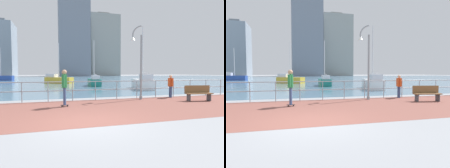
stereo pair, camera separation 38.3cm
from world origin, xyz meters
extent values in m
plane|color=gray|center=(0.00, 40.00, 0.00)|extent=(220.00, 220.00, 0.00)
cube|color=brown|center=(0.00, 2.45, 0.00)|extent=(28.00, 5.98, 0.01)
cube|color=slate|center=(0.00, 50.44, 0.00)|extent=(180.00, 88.00, 0.00)
cylinder|color=#8C99A3|center=(-2.80, 5.44, 0.57)|extent=(0.05, 0.05, 1.15)
cylinder|color=#8C99A3|center=(-1.40, 5.44, 0.57)|extent=(0.05, 0.05, 1.15)
cylinder|color=#8C99A3|center=(0.00, 5.44, 0.57)|extent=(0.05, 0.05, 1.15)
cylinder|color=#8C99A3|center=(1.40, 5.44, 0.57)|extent=(0.05, 0.05, 1.15)
cylinder|color=#8C99A3|center=(2.80, 5.44, 0.57)|extent=(0.05, 0.05, 1.15)
cylinder|color=#8C99A3|center=(4.20, 5.44, 0.57)|extent=(0.05, 0.05, 1.15)
cylinder|color=#8C99A3|center=(5.60, 5.44, 0.57)|extent=(0.05, 0.05, 1.15)
cylinder|color=#8C99A3|center=(7.00, 5.44, 0.57)|extent=(0.05, 0.05, 1.15)
cylinder|color=#8C99A3|center=(8.40, 5.44, 0.57)|extent=(0.05, 0.05, 1.15)
cylinder|color=#8C99A3|center=(9.80, 5.44, 0.57)|extent=(0.05, 0.05, 1.15)
cylinder|color=#8C99A3|center=(11.20, 5.44, 0.57)|extent=(0.05, 0.05, 1.15)
cylinder|color=#8C99A3|center=(0.00, 5.44, 1.15)|extent=(25.20, 0.06, 0.06)
cylinder|color=#8C99A3|center=(0.00, 5.44, 0.63)|extent=(25.20, 0.06, 0.06)
cylinder|color=gray|center=(4.21, 4.84, 0.10)|extent=(0.19, 0.19, 0.20)
cylinder|color=gray|center=(4.21, 4.84, 2.02)|extent=(0.12, 0.12, 4.05)
cylinder|color=gray|center=(4.15, 4.88, 4.58)|extent=(0.20, 0.18, 0.11)
cylinder|color=gray|center=(4.03, 4.97, 4.54)|extent=(0.21, 0.18, 0.15)
cylinder|color=gray|center=(3.92, 5.05, 4.46)|extent=(0.20, 0.18, 0.18)
cylinder|color=gray|center=(3.84, 5.10, 4.34)|extent=(0.18, 0.16, 0.19)
cylinder|color=gray|center=(3.79, 5.14, 4.19)|extent=(0.15, 0.14, 0.19)
cylinder|color=gray|center=(3.77, 5.15, 4.04)|extent=(0.12, 0.12, 0.17)
cone|color=silver|center=(3.77, 5.15, 3.84)|extent=(0.36, 0.36, 0.22)
cylinder|color=black|center=(-0.44, 3.48, 0.03)|extent=(0.06, 0.04, 0.06)
cylinder|color=black|center=(-0.45, 3.40, 0.03)|extent=(0.06, 0.04, 0.06)
cylinder|color=black|center=(-0.69, 3.50, 0.03)|extent=(0.06, 0.04, 0.06)
cylinder|color=black|center=(-0.70, 3.43, 0.03)|extent=(0.06, 0.04, 0.06)
cube|color=black|center=(-0.57, 3.45, 0.08)|extent=(0.41, 0.15, 0.02)
cylinder|color=#384C7A|center=(-0.56, 3.53, 0.52)|extent=(0.14, 0.14, 0.86)
cylinder|color=#384C7A|center=(-0.58, 3.37, 0.52)|extent=(0.14, 0.14, 0.86)
cube|color=#2D8C4C|center=(-0.57, 3.45, 1.28)|extent=(0.27, 0.36, 0.64)
cylinder|color=#2D8C4C|center=(-0.55, 3.68, 1.29)|extent=(0.10, 0.10, 0.61)
cylinder|color=#2D8C4C|center=(-0.59, 3.22, 1.29)|extent=(0.10, 0.10, 0.61)
sphere|color=tan|center=(-0.57, 3.45, 1.72)|extent=(0.24, 0.24, 0.24)
cylinder|color=#384C7A|center=(6.55, 5.16, 0.38)|extent=(0.14, 0.14, 0.76)
cylinder|color=#384C7A|center=(6.53, 5.01, 0.38)|extent=(0.14, 0.14, 0.76)
cube|color=#D84C1E|center=(6.54, 5.09, 1.04)|extent=(0.28, 0.36, 0.57)
cylinder|color=#D84C1E|center=(6.57, 5.31, 1.06)|extent=(0.10, 0.10, 0.54)
cylinder|color=#D84C1E|center=(6.52, 4.86, 1.06)|extent=(0.10, 0.10, 0.54)
sphere|color=#DBAD89|center=(6.54, 5.09, 1.43)|extent=(0.21, 0.21, 0.21)
cube|color=brown|center=(7.20, 3.15, 0.45)|extent=(1.65, 0.70, 0.06)
cube|color=brown|center=(7.24, 3.36, 0.70)|extent=(1.58, 0.33, 0.44)
cube|color=#3F4247|center=(7.83, 3.03, 0.23)|extent=(0.13, 0.38, 0.45)
cube|color=#3F4247|center=(6.57, 3.26, 0.23)|extent=(0.13, 0.38, 0.45)
cube|color=white|center=(7.82, 12.10, 0.49)|extent=(2.34, 4.81, 0.99)
cube|color=silver|center=(7.54, 10.75, 1.26)|extent=(1.32, 1.83, 0.55)
cylinder|color=silver|center=(7.82, 12.10, 3.74)|extent=(0.11, 0.11, 5.50)
cylinder|color=silver|center=(7.61, 11.11, 1.65)|extent=(0.51, 2.05, 0.09)
cube|color=#284799|center=(-11.87, 40.09, 0.53)|extent=(5.15, 2.32, 1.06)
cylinder|color=silver|center=(-11.87, 40.09, 4.02)|extent=(0.12, 0.12, 5.91)
cube|color=#197266|center=(3.90, 18.11, 0.44)|extent=(1.56, 4.20, 0.88)
cube|color=silver|center=(3.81, 16.87, 1.13)|extent=(0.99, 1.54, 0.49)
cylinder|color=silver|center=(3.90, 18.11, 3.34)|extent=(0.10, 0.10, 4.91)
cylinder|color=silver|center=(3.84, 17.20, 1.47)|extent=(0.21, 1.86, 0.08)
cube|color=gold|center=(-0.26, 25.36, 0.48)|extent=(4.48, 3.78, 0.97)
cube|color=silver|center=(-1.36, 26.15, 1.24)|extent=(1.89, 1.74, 0.54)
cylinder|color=silver|center=(-0.26, 25.36, 3.65)|extent=(0.11, 0.11, 5.37)
cylinder|color=silver|center=(-1.06, 25.94, 1.61)|extent=(1.70, 1.26, 0.09)
cube|color=slate|center=(8.80, 91.41, 19.92)|extent=(14.56, 13.31, 39.83)
cube|color=#939993|center=(26.11, 102.83, 16.56)|extent=(16.18, 17.65, 33.13)
cube|color=slate|center=(26.11, 102.83, 34.13)|extent=(6.47, 7.06, 2.00)
cube|color=#8493A3|center=(-26.00, 104.54, 13.23)|extent=(11.99, 16.30, 26.46)
cube|color=slate|center=(-26.00, 104.54, 27.46)|extent=(4.80, 6.52, 2.00)
camera|label=1|loc=(-1.08, -6.34, 1.69)|focal=31.07mm
camera|label=2|loc=(-0.71, -6.45, 1.69)|focal=31.07mm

